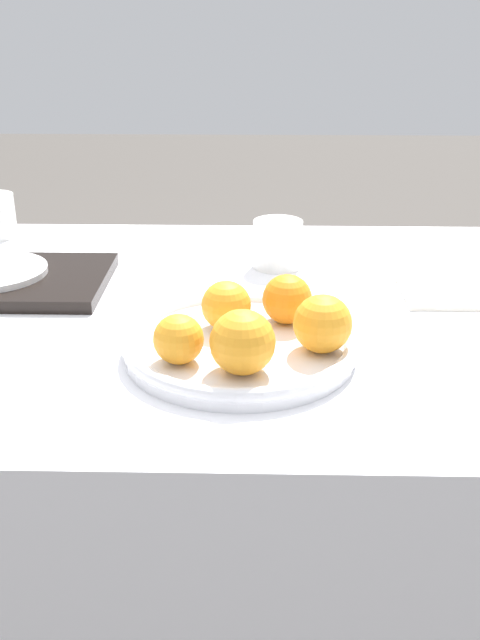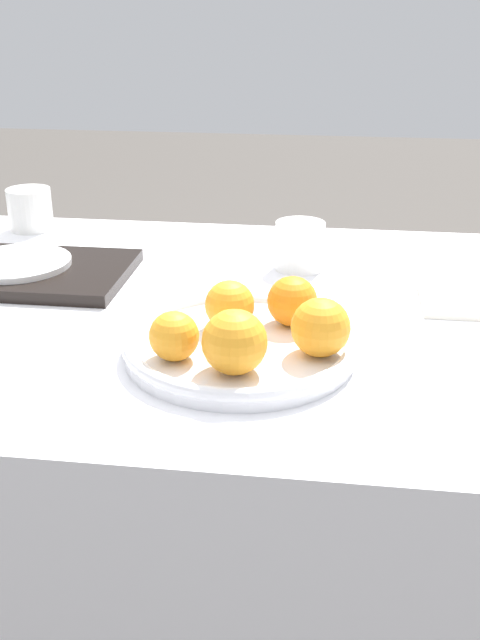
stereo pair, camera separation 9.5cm
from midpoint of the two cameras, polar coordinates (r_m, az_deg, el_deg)
table at (r=1.32m, az=-0.40°, el=-14.46°), size 1.50×0.85×0.77m
fruit_platter at (r=0.96m, az=2.82°, el=-1.97°), size 0.30×0.30×0.03m
orange_0 at (r=0.98m, az=1.96°, el=1.10°), size 0.07×0.07×0.07m
orange_1 at (r=0.90m, az=-2.06°, el=-1.31°), size 0.06×0.06×0.06m
orange_2 at (r=0.87m, az=2.71°, el=-1.76°), size 0.08×0.08×0.08m
orange_3 at (r=0.92m, az=9.10°, el=-0.62°), size 0.07×0.07×0.07m
orange_4 at (r=1.00m, az=6.71°, el=1.38°), size 0.07×0.07×0.07m
serving_tray at (r=1.27m, az=-14.59°, el=3.56°), size 0.37×0.23×0.02m
side_plate at (r=1.27m, az=-14.66°, el=4.20°), size 0.18×0.18×0.01m
cup_0 at (r=1.27m, az=6.73°, el=5.61°), size 0.08×0.08×0.08m
cup_1 at (r=1.53m, az=-14.01°, el=8.17°), size 0.09×0.09×0.08m
napkin at (r=1.20m, az=19.25°, el=1.38°), size 0.15×0.14×0.01m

